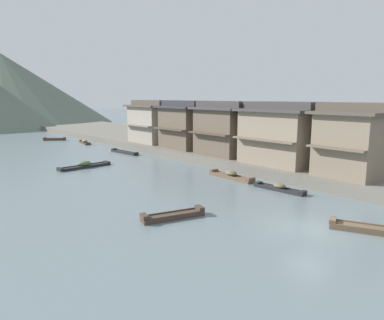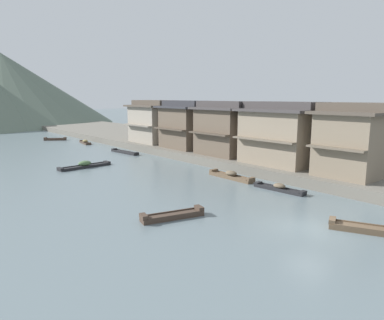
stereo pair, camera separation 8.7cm
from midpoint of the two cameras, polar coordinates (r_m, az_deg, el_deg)
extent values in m
plane|color=slate|center=(22.11, 18.26, -10.35)|extent=(400.00, 400.00, 0.00)
cube|color=#6B665B|center=(53.83, 0.39, 2.57)|extent=(18.00, 110.00, 0.94)
cube|color=brown|center=(22.73, 27.18, -10.04)|extent=(2.91, 4.66, 0.28)
cube|color=brown|center=(22.62, 21.62, -8.99)|extent=(0.96, 0.71, 0.25)
cube|color=brown|center=(22.24, 27.26, -9.98)|extent=(1.87, 3.82, 0.08)
cube|color=brown|center=(23.11, 27.18, -9.24)|extent=(1.87, 3.82, 0.08)
cube|color=#423328|center=(60.79, -16.93, 2.65)|extent=(1.61, 4.47, 0.19)
cube|color=#423328|center=(62.74, -17.38, 3.01)|extent=(0.86, 0.49, 0.17)
cube|color=#423328|center=(58.80, -16.46, 2.61)|extent=(0.86, 0.49, 0.17)
cube|color=#423328|center=(60.68, -17.31, 2.75)|extent=(0.72, 3.84, 0.08)
cube|color=#423328|center=(60.87, -16.56, 2.81)|extent=(0.72, 3.84, 0.08)
ellipsoid|color=olive|center=(60.75, -16.94, 2.95)|extent=(0.99, 1.26, 0.45)
cube|color=#232326|center=(48.94, -10.88, 1.20)|extent=(1.33, 5.47, 0.21)
cube|color=#232326|center=(51.03, -12.52, 1.72)|extent=(0.78, 0.43, 0.19)
cube|color=#232326|center=(46.84, -9.12, 1.10)|extent=(0.78, 0.43, 0.19)
cube|color=#232326|center=(48.71, -11.26, 1.32)|extent=(0.53, 4.90, 0.08)
cube|color=#232326|center=(49.13, -10.53, 1.41)|extent=(0.53, 4.90, 0.08)
cube|color=brown|center=(33.40, 6.24, -2.75)|extent=(1.02, 5.13, 0.27)
cube|color=brown|center=(35.03, 3.43, -1.68)|extent=(0.87, 0.37, 0.24)
cube|color=brown|center=(31.75, 9.35, -3.03)|extent=(0.87, 0.37, 0.24)
cube|color=brown|center=(33.06, 5.71, -2.57)|extent=(0.13, 4.62, 0.08)
cube|color=brown|center=(33.67, 6.77, -2.35)|extent=(0.13, 4.62, 0.08)
ellipsoid|color=brown|center=(33.32, 6.25, -2.13)|extent=(0.88, 1.22, 0.48)
cube|color=#232326|center=(40.03, -16.96, -1.05)|extent=(5.81, 1.54, 0.19)
cube|color=#232326|center=(38.86, -20.54, -1.31)|extent=(0.43, 1.04, 0.17)
cube|color=#232326|center=(41.27, -13.62, -0.31)|extent=(0.43, 1.04, 0.17)
cube|color=#232326|center=(39.54, -16.63, -0.96)|extent=(5.24, 0.46, 0.08)
cube|color=#232326|center=(40.46, -17.31, -0.75)|extent=(5.24, 0.46, 0.08)
ellipsoid|color=#4C6B42|center=(39.96, -16.99, -0.52)|extent=(1.49, 1.11, 0.56)
cube|color=#423328|center=(67.14, -21.27, 3.10)|extent=(3.62, 2.85, 0.28)
cube|color=#423328|center=(67.55, -22.67, 3.27)|extent=(0.80, 0.96, 0.25)
cube|color=#423328|center=(66.72, -19.89, 3.37)|extent=(0.80, 0.96, 0.25)
cube|color=#423328|center=(66.68, -21.38, 3.20)|extent=(2.70, 1.79, 0.08)
cube|color=#423328|center=(67.57, -21.19, 3.30)|extent=(2.70, 1.79, 0.08)
cube|color=#232326|center=(29.83, 13.79, -4.62)|extent=(1.15, 4.52, 0.20)
cube|color=#232326|center=(30.91, 10.53, -3.63)|extent=(0.77, 0.41, 0.18)
cube|color=#232326|center=(28.78, 17.33, -4.95)|extent=(0.77, 0.41, 0.18)
cube|color=#232326|center=(29.49, 13.41, -4.50)|extent=(0.36, 3.97, 0.08)
cube|color=#232326|center=(30.11, 14.19, -4.23)|extent=(0.36, 3.97, 0.08)
ellipsoid|color=brown|center=(29.76, 13.82, -4.06)|extent=(0.82, 1.10, 0.41)
cube|color=#423328|center=(22.57, -3.19, -9.04)|extent=(4.16, 1.82, 0.28)
cube|color=#423328|center=(21.86, -7.80, -9.01)|extent=(0.54, 0.86, 0.26)
cube|color=#423328|center=(23.24, 1.12, -7.75)|extent=(0.54, 0.86, 0.26)
cube|color=#423328|center=(22.16, -2.79, -8.90)|extent=(3.48, 0.93, 0.08)
cube|color=#423328|center=(22.86, -3.59, -8.31)|extent=(3.48, 0.93, 0.08)
cube|color=#7F705B|center=(32.90, 24.60, 2.21)|extent=(5.61, 4.79, 5.20)
cube|color=brown|center=(30.10, 21.99, 1.74)|extent=(0.70, 4.79, 0.16)
cube|color=#4C4238|center=(32.68, 24.95, 6.94)|extent=(6.51, 5.69, 0.24)
cube|color=#4C4238|center=(32.67, 25.01, 7.76)|extent=(3.36, 5.69, 0.70)
cube|color=gray|center=(36.66, 14.38, 3.54)|extent=(5.80, 7.03, 5.20)
cube|color=#6E6151|center=(34.09, 11.17, 3.19)|extent=(0.70, 7.03, 0.16)
cube|color=#3D3838|center=(36.47, 14.57, 7.78)|extent=(6.70, 7.93, 0.24)
cube|color=#3D3838|center=(36.45, 14.60, 8.52)|extent=(3.48, 7.93, 0.70)
cube|color=brown|center=(40.90, 4.98, 4.47)|extent=(4.04, 5.98, 5.20)
cube|color=#4D4135|center=(39.27, 2.52, 4.26)|extent=(0.70, 5.98, 0.16)
cube|color=#3D3838|center=(40.73, 5.04, 8.28)|extent=(4.94, 6.88, 0.24)
cube|color=#3D3838|center=(40.71, 5.05, 8.94)|extent=(2.43, 6.88, 0.70)
cube|color=brown|center=(46.49, -1.12, 5.18)|extent=(4.62, 5.91, 5.20)
cube|color=#4D4135|center=(44.87, -3.77, 4.98)|extent=(0.70, 5.91, 0.16)
cube|color=#2D2D33|center=(46.33, -1.13, 8.53)|extent=(5.52, 6.81, 0.24)
cube|color=#2D2D33|center=(46.32, -1.13, 9.11)|extent=(2.77, 6.81, 0.70)
cube|color=gray|center=(52.83, -6.26, 5.72)|extent=(4.99, 6.62, 5.20)
cube|color=gray|center=(51.31, -8.91, 5.52)|extent=(0.70, 6.62, 0.16)
cube|color=#4C4238|center=(52.69, -6.32, 8.67)|extent=(5.89, 7.52, 0.24)
cube|color=#4C4238|center=(52.68, -6.33, 9.18)|extent=(3.00, 7.52, 0.70)
cone|color=#5B6B5B|center=(116.36, -28.32, 10.13)|extent=(60.74, 60.74, 19.95)
camera|label=1|loc=(0.04, -90.07, -0.01)|focal=33.12mm
camera|label=2|loc=(0.04, 89.93, 0.01)|focal=33.12mm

